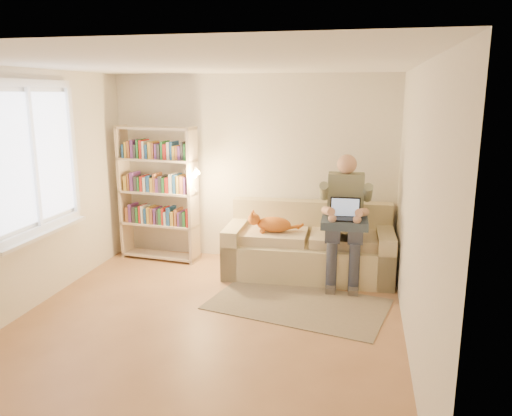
% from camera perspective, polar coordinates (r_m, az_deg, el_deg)
% --- Properties ---
extents(floor, '(4.50, 4.50, 0.00)m').
position_cam_1_polar(floor, '(5.33, -5.80, -13.08)').
color(floor, '#966844').
rests_on(floor, ground).
extents(ceiling, '(4.00, 4.50, 0.02)m').
position_cam_1_polar(ceiling, '(4.80, -6.53, 16.07)').
color(ceiling, white).
rests_on(ceiling, wall_back).
extents(wall_left, '(0.02, 4.50, 2.60)m').
position_cam_1_polar(wall_left, '(5.83, -25.17, 1.52)').
color(wall_left, silver).
rests_on(wall_left, floor).
extents(wall_right, '(0.02, 4.50, 2.60)m').
position_cam_1_polar(wall_right, '(4.69, 17.78, -0.39)').
color(wall_right, silver).
rests_on(wall_right, floor).
extents(wall_back, '(4.00, 0.02, 2.60)m').
position_cam_1_polar(wall_back, '(7.04, -0.45, 4.51)').
color(wall_back, silver).
rests_on(wall_back, floor).
extents(wall_front, '(4.00, 0.02, 2.60)m').
position_cam_1_polar(wall_front, '(2.93, -20.01, -8.44)').
color(wall_front, silver).
rests_on(wall_front, floor).
extents(window, '(0.12, 1.52, 1.69)m').
position_cam_1_polar(window, '(5.95, -23.68, 2.59)').
color(window, white).
rests_on(window, wall_left).
extents(sofa, '(2.17, 1.03, 0.91)m').
position_cam_1_polar(sofa, '(6.63, 6.06, -4.68)').
color(sofa, beige).
rests_on(sofa, floor).
extents(person, '(0.47, 0.73, 1.60)m').
position_cam_1_polar(person, '(6.31, 10.13, -0.44)').
color(person, gray).
rests_on(person, sofa).
extents(cat, '(0.67, 0.25, 0.25)m').
position_cam_1_polar(cat, '(6.46, 1.45, -1.81)').
color(cat, orange).
rests_on(cat, sofa).
extents(blanket, '(0.57, 0.47, 0.10)m').
position_cam_1_polar(blanket, '(6.18, 10.57, -1.71)').
color(blanket, '#2B394B').
rests_on(blanket, person).
extents(laptop, '(0.37, 0.31, 0.32)m').
position_cam_1_polar(laptop, '(6.16, 10.62, -0.66)').
color(laptop, black).
rests_on(laptop, blanket).
extents(bookshelf, '(1.26, 0.48, 1.90)m').
position_cam_1_polar(bookshelf, '(7.14, -11.14, 2.36)').
color(bookshelf, beige).
rests_on(bookshelf, floor).
extents(rug, '(2.14, 1.54, 0.01)m').
position_cam_1_polar(rug, '(5.77, 4.78, -10.89)').
color(rug, gray).
rests_on(rug, floor).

